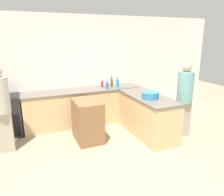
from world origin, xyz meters
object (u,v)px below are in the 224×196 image
olive_oil_bottle (112,82)px  water_bottle_blue (107,86)px  dish_soap_bottle (117,83)px  range_oven (4,116)px  person_by_range (1,107)px  mixing_bowl (150,95)px  hot_sauce_bottle (102,84)px  person_at_peninsula (184,97)px  island_table (87,120)px

olive_oil_bottle → water_bottle_blue: olive_oil_bottle is taller
dish_soap_bottle → range_oven: bearing=177.7°
water_bottle_blue → person_by_range: person_by_range is taller
mixing_bowl → person_by_range: 2.94m
water_bottle_blue → hot_sauce_bottle: water_bottle_blue is taller
hot_sauce_bottle → person_at_peninsula: (1.31, -1.64, -0.07)m
mixing_bowl → olive_oil_bottle: 1.40m
hot_sauce_bottle → dish_soap_bottle: bearing=-31.2°
island_table → mixing_bowl: (1.28, -0.40, 0.53)m
water_bottle_blue → range_oven: bearing=176.3°
island_table → hot_sauce_bottle: 1.37m
island_table → person_at_peninsula: (2.03, -0.60, 0.46)m
mixing_bowl → island_table: bearing=162.5°
dish_soap_bottle → person_by_range: (-2.68, -0.70, -0.10)m
dish_soap_bottle → island_table: bearing=-142.1°
person_at_peninsula → range_oven: bearing=157.3°
hot_sauce_bottle → water_bottle_blue: bearing=-81.1°
mixing_bowl → hot_sauce_bottle: size_ratio=2.01×
olive_oil_bottle → person_by_range: (-2.57, -0.83, -0.11)m
range_oven → water_bottle_blue: bearing=-3.7°
mixing_bowl → water_bottle_blue: size_ratio=1.87×
olive_oil_bottle → range_oven: bearing=-179.5°
water_bottle_blue → hot_sauce_bottle: 0.25m
water_bottle_blue → mixing_bowl: bearing=-66.6°
mixing_bowl → olive_oil_bottle: olive_oil_bottle is taller
island_table → olive_oil_bottle: 1.47m
olive_oil_bottle → hot_sauce_bottle: 0.25m
island_table → water_bottle_blue: size_ratio=4.49×
person_at_peninsula → mixing_bowl: bearing=165.4°
range_oven → mixing_bowl: mixing_bowl is taller
person_by_range → person_at_peninsula: person_by_range is taller
mixing_bowl → water_bottle_blue: 1.30m
olive_oil_bottle → dish_soap_bottle: bearing=-51.8°
island_table → person_at_peninsula: size_ratio=0.53×
olive_oil_bottle → water_bottle_blue: bearing=-138.2°
range_oven → mixing_bowl: 3.26m
mixing_bowl → person_by_range: (-2.89, 0.54, -0.07)m
dish_soap_bottle → hot_sauce_bottle: size_ratio=1.46×
dish_soap_bottle → person_by_range: person_by_range is taller
island_table → dish_soap_bottle: size_ratio=3.29×
island_table → dish_soap_bottle: bearing=37.9°
dish_soap_bottle → person_by_range: 2.77m
dish_soap_bottle → hot_sauce_bottle: 0.40m
mixing_bowl → water_bottle_blue: bearing=113.4°
dish_soap_bottle → person_by_range: size_ratio=0.16×
dish_soap_bottle → hot_sauce_bottle: (-0.34, 0.21, -0.03)m
mixing_bowl → hot_sauce_bottle: hot_sauce_bottle is taller
island_table → person_by_range: bearing=175.3°
olive_oil_bottle → person_by_range: bearing=-162.1°
hot_sauce_bottle → person_by_range: (-2.34, -0.91, -0.07)m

